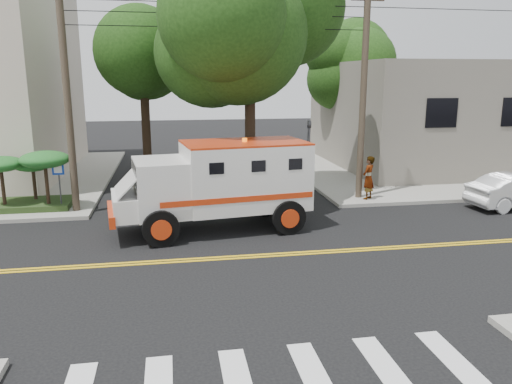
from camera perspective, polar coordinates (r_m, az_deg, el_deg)
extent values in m
plane|color=black|center=(15.23, -2.33, -7.48)|extent=(100.00, 100.00, 0.00)
cube|color=gray|center=(32.04, 18.92, 2.88)|extent=(17.00, 17.00, 0.15)
cube|color=slate|center=(32.87, 21.22, 8.36)|extent=(14.00, 12.00, 6.00)
cylinder|color=#382D23|center=(20.51, -20.75, 9.88)|extent=(0.28, 0.28, 9.00)
cylinder|color=#382D23|center=(21.92, 12.14, 10.57)|extent=(0.28, 0.28, 9.00)
cylinder|color=black|center=(20.99, -0.68, 8.02)|extent=(0.44, 0.44, 7.00)
sphere|color=black|center=(20.98, -0.71, 17.59)|extent=(5.32, 5.32, 5.32)
sphere|color=black|center=(20.50, 2.98, 19.28)|extent=(4.56, 4.56, 4.56)
cylinder|color=black|center=(26.29, -12.45, 7.20)|extent=(0.44, 0.44, 5.60)
sphere|color=black|center=(26.17, -12.76, 13.31)|extent=(3.92, 3.92, 3.92)
sphere|color=black|center=(25.59, -10.93, 14.35)|extent=(3.36, 3.36, 3.36)
cylinder|color=black|center=(31.95, 9.15, 8.64)|extent=(0.44, 0.44, 5.95)
sphere|color=black|center=(31.87, 9.35, 13.98)|extent=(4.20, 4.20, 4.20)
sphere|color=black|center=(31.62, 11.34, 14.73)|extent=(3.60, 3.60, 3.60)
cylinder|color=#3F3F42|center=(20.83, 5.99, 3.20)|extent=(0.12, 0.12, 3.60)
imported|color=#3F3F42|center=(20.65, 6.08, 6.89)|extent=(0.15, 0.18, 0.90)
cylinder|color=#3F3F42|center=(21.25, -21.48, 0.35)|extent=(0.06, 0.06, 2.00)
cube|color=#0C33A5|center=(21.04, -21.70, 2.44)|extent=(0.45, 0.03, 0.45)
cube|color=#1E3314|center=(22.28, -24.30, -1.28)|extent=(3.20, 2.00, 0.24)
cylinder|color=black|center=(22.06, -26.96, 0.67)|extent=(0.14, 0.14, 1.52)
ellipsoid|color=#195420|center=(21.91, -27.19, 2.85)|extent=(1.73, 1.73, 0.60)
cylinder|color=black|center=(22.46, -24.00, 0.96)|extent=(0.14, 0.14, 1.36)
ellipsoid|color=#195420|center=(22.33, -24.18, 2.87)|extent=(1.55, 1.55, 0.54)
cylinder|color=black|center=(21.41, -22.79, 0.96)|extent=(0.14, 0.14, 1.68)
ellipsoid|color=#195420|center=(21.25, -23.01, 3.45)|extent=(1.91, 1.91, 0.66)
cube|color=silver|center=(17.72, -1.28, 1.89)|extent=(4.55, 3.05, 2.29)
cube|color=silver|center=(17.19, -10.76, 0.58)|extent=(2.05, 2.61, 1.86)
cube|color=black|center=(17.02, -13.67, 2.00)|extent=(0.31, 1.85, 0.76)
cube|color=silver|center=(17.23, -14.46, -1.45)|extent=(1.26, 2.29, 0.76)
cube|color=#B62D0E|center=(17.28, -16.22, -2.45)|extent=(0.51, 2.35, 0.38)
cube|color=#B62D0E|center=(17.53, -1.30, 5.68)|extent=(4.55, 3.05, 0.07)
cylinder|color=black|center=(16.27, -10.83, -4.12)|extent=(1.24, 0.51, 1.20)
cylinder|color=black|center=(18.61, -11.74, -1.98)|extent=(1.24, 0.51, 1.20)
cylinder|color=black|center=(17.27, 3.71, -2.90)|extent=(1.24, 0.51, 1.20)
cylinder|color=black|center=(19.49, 1.12, -1.02)|extent=(1.24, 0.51, 1.20)
imported|color=gray|center=(22.03, 12.72, 1.60)|extent=(0.81, 0.79, 1.87)
imported|color=gray|center=(26.11, 15.34, 3.03)|extent=(1.00, 0.90, 1.71)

